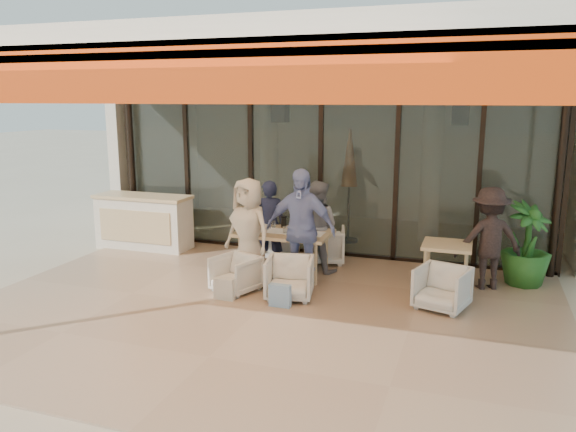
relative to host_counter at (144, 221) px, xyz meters
name	(u,v)px	position (x,y,z in m)	size (l,w,h in m)	color
ground	(259,311)	(3.29, -2.30, -0.53)	(70.00, 70.00, 0.00)	#C6B293
terrace_floor	(259,311)	(3.29, -2.30, -0.53)	(8.00, 6.00, 0.01)	tan
terrace_structure	(248,63)	(3.29, -2.56, 2.72)	(8.00, 6.00, 3.40)	silver
glass_storefront	(321,168)	(3.29, 0.70, 1.07)	(8.08, 0.10, 3.20)	#9EADA3
interior_block	(351,127)	(3.30, 3.02, 1.70)	(9.05, 3.62, 3.52)	silver
host_counter	(144,221)	(0.00, 0.00, 0.00)	(1.85, 0.65, 1.04)	silver
dining_table	(284,235)	(3.09, -0.74, 0.16)	(1.50, 0.90, 0.93)	#DABC85
chair_far_left	(279,241)	(2.67, 0.21, -0.21)	(0.62, 0.58, 0.64)	silver
chair_far_right	(325,243)	(3.51, 0.21, -0.18)	(0.69, 0.64, 0.71)	silver
chair_near_left	(236,272)	(2.67, -1.69, -0.23)	(0.60, 0.56, 0.61)	silver
chair_near_right	(289,276)	(3.51, -1.69, -0.20)	(0.65, 0.61, 0.67)	silver
diner_navy	(269,224)	(2.67, -0.29, 0.21)	(0.54, 0.36, 1.49)	#1A1F3A
diner_grey	(317,227)	(3.51, -0.29, 0.23)	(0.74, 0.58, 1.52)	slate
diner_cream	(248,231)	(2.67, -1.19, 0.29)	(0.80, 0.52, 1.65)	beige
diner_periwinkle	(300,229)	(3.51, -1.19, 0.38)	(1.07, 0.45, 1.83)	#778DC7
tote_bag_cream	(224,290)	(2.67, -2.09, -0.36)	(0.30, 0.10, 0.34)	silver
tote_bag_blue	(280,296)	(3.51, -2.09, -0.36)	(0.30, 0.10, 0.34)	#99BFD8
side_table	(447,251)	(5.61, -0.67, 0.11)	(0.70, 0.70, 0.74)	#DABC85
side_chair	(442,286)	(5.61, -1.42, -0.20)	(0.64, 0.60, 0.66)	silver
standing_woman	(489,239)	(6.19, -0.33, 0.25)	(1.01, 0.58, 1.56)	black
potted_palm	(527,245)	(6.74, 0.02, 0.12)	(0.73, 0.73, 1.30)	#1E5919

